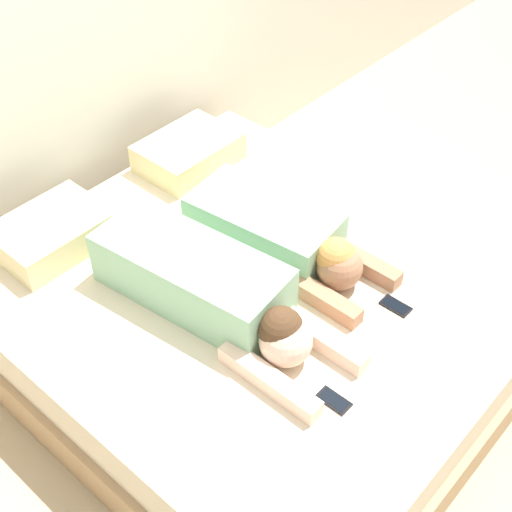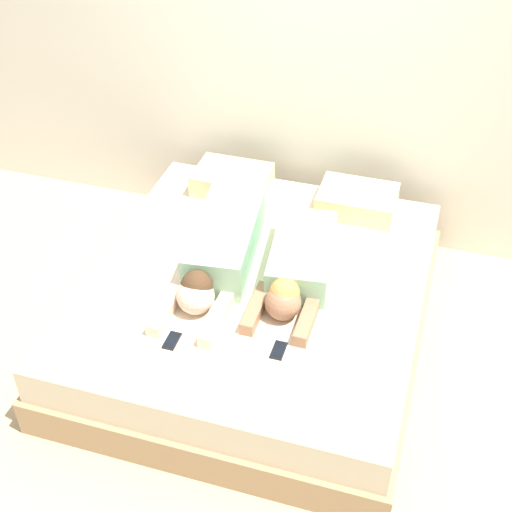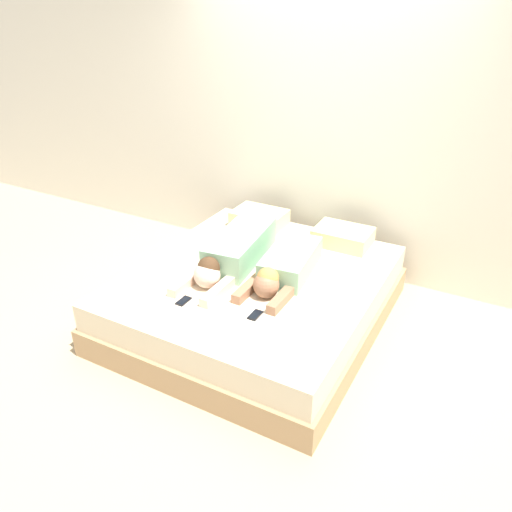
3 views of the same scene
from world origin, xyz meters
The scene contains 9 objects.
ground_plane centered at (0.00, 0.00, 0.00)m, with size 12.00×12.00×0.00m, color tan.
wall_back centered at (0.00, 1.17, 1.30)m, with size 12.00×0.06×2.60m.
bed centered at (0.00, 0.00, 0.21)m, with size 1.85×2.05×0.42m.
pillow_head_left centered at (-0.40, 0.80, 0.49)m, with size 0.46×0.34×0.14m.
pillow_head_right centered at (0.40, 0.80, 0.49)m, with size 0.46×0.34×0.14m.
person_left centered at (-0.22, 0.03, 0.54)m, with size 0.41×1.13×0.23m.
person_right centered at (0.22, 0.04, 0.52)m, with size 0.39×0.93×0.21m.
cell_phone_left centered at (-0.25, -0.59, 0.43)m, with size 0.06×0.12×0.01m.
cell_phone_right centered at (0.27, -0.49, 0.43)m, with size 0.06×0.12×0.01m.
Camera 2 is at (0.87, -2.83, 2.93)m, focal length 50.00 mm.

